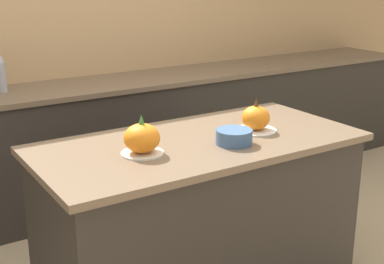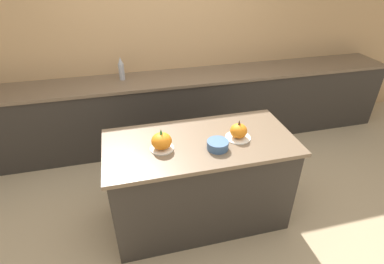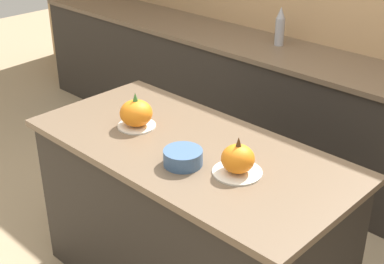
{
  "view_description": "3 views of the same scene",
  "coord_description": "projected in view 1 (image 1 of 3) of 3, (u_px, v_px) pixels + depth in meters",
  "views": [
    {
      "loc": [
        -1.38,
        -2.09,
        1.71
      ],
      "look_at": [
        -0.04,
        -0.0,
        0.95
      ],
      "focal_mm": 50.0,
      "sensor_mm": 36.0,
      "label": 1
    },
    {
      "loc": [
        -0.58,
        -2.04,
        2.3
      ],
      "look_at": [
        -0.06,
        0.05,
        0.97
      ],
      "focal_mm": 28.0,
      "sensor_mm": 36.0,
      "label": 2
    },
    {
      "loc": [
        1.56,
        -1.6,
        2.11
      ],
      "look_at": [
        0.02,
        -0.0,
        0.98
      ],
      "focal_mm": 50.0,
      "sensor_mm": 36.0,
      "label": 3
    }
  ],
  "objects": [
    {
      "name": "wall_back",
      "position": [
        68.0,
        33.0,
        3.96
      ],
      "size": [
        8.0,
        0.06,
        2.5
      ],
      "color": "tan",
      "rests_on": "ground_plane"
    },
    {
      "name": "kitchen_island",
      "position": [
        199.0,
        222.0,
        2.77
      ],
      "size": [
        1.63,
        0.79,
        0.9
      ],
      "color": "#2D2823",
      "rests_on": "ground_plane"
    },
    {
      "name": "back_counter",
      "position": [
        91.0,
        146.0,
        3.92
      ],
      "size": [
        6.0,
        0.6,
        0.92
      ],
      "color": "#2D2823",
      "rests_on": "ground_plane"
    },
    {
      "name": "pumpkin_cake_left",
      "position": [
        142.0,
        139.0,
        2.41
      ],
      "size": [
        0.2,
        0.2,
        0.19
      ],
      "color": "silver",
      "rests_on": "kitchen_island"
    },
    {
      "name": "pumpkin_cake_right",
      "position": [
        256.0,
        119.0,
        2.76
      ],
      "size": [
        0.22,
        0.22,
        0.18
      ],
      "color": "silver",
      "rests_on": "kitchen_island"
    },
    {
      "name": "bottle_tall",
      "position": [
        1.0,
        72.0,
        3.52
      ],
      "size": [
        0.07,
        0.07,
        0.28
      ],
      "color": "#99999E",
      "rests_on": "back_counter"
    },
    {
      "name": "mixing_bowl",
      "position": [
        234.0,
        137.0,
        2.56
      ],
      "size": [
        0.18,
        0.18,
        0.07
      ],
      "color": "#3D5B84",
      "rests_on": "kitchen_island"
    }
  ]
}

